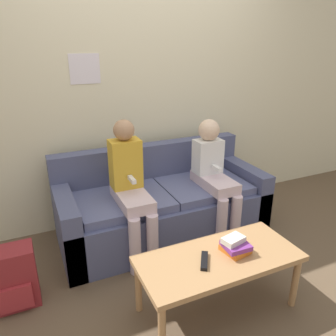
{
  "coord_description": "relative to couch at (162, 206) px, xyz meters",
  "views": [
    {
      "loc": [
        -1.03,
        -1.92,
        1.65
      ],
      "look_at": [
        0.0,
        0.36,
        0.68
      ],
      "focal_mm": 35.0,
      "sensor_mm": 36.0,
      "label": 1
    }
  ],
  "objects": [
    {
      "name": "wall_back",
      "position": [
        -0.0,
        0.48,
        1.03
      ],
      "size": [
        8.0,
        0.06,
        2.6
      ],
      "color": "beige",
      "rests_on": "ground_plane"
    },
    {
      "name": "person_left",
      "position": [
        -0.34,
        -0.18,
        0.34
      ],
      "size": [
        0.24,
        0.53,
        1.11
      ],
      "color": "silver",
      "rests_on": "ground_plane"
    },
    {
      "name": "couch",
      "position": [
        0.0,
        0.0,
        0.0
      ],
      "size": [
        1.81,
        0.76,
        0.77
      ],
      "color": "#4C5175",
      "rests_on": "ground_plane"
    },
    {
      "name": "coffee_table",
      "position": [
        -0.04,
        -1.0,
        0.09
      ],
      "size": [
        1.03,
        0.46,
        0.4
      ],
      "color": "#AD7F51",
      "rests_on": "ground_plane"
    },
    {
      "name": "backpack",
      "position": [
        -1.24,
        -0.42,
        -0.06
      ],
      "size": [
        0.29,
        0.22,
        0.42
      ],
      "color": "maroon",
      "rests_on": "ground_plane"
    },
    {
      "name": "ground_plane",
      "position": [
        0.0,
        -0.5,
        -0.27
      ],
      "size": [
        10.0,
        10.0,
        0.0
      ],
      "primitive_type": "plane",
      "color": "brown"
    },
    {
      "name": "book_stack",
      "position": [
        0.07,
        -1.0,
        0.18
      ],
      "size": [
        0.18,
        0.18,
        0.11
      ],
      "color": "orange",
      "rests_on": "coffee_table"
    },
    {
      "name": "person_right",
      "position": [
        0.42,
        -0.18,
        0.32
      ],
      "size": [
        0.24,
        0.53,
        1.04
      ],
      "color": "silver",
      "rests_on": "ground_plane"
    },
    {
      "name": "tv_remote",
      "position": [
        -0.15,
        -1.01,
        0.14
      ],
      "size": [
        0.12,
        0.17,
        0.02
      ],
      "rotation": [
        0.0,
        0.0,
        -0.56
      ],
      "color": "black",
      "rests_on": "coffee_table"
    }
  ]
}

